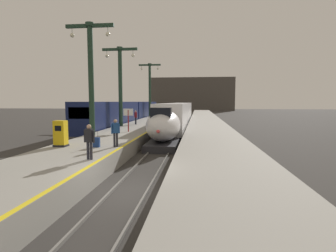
# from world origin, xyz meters

# --- Properties ---
(ground_plane) EXTENTS (260.00, 260.00, 0.00)m
(ground_plane) POSITION_xyz_m (0.00, 0.00, 0.00)
(ground_plane) COLOR #33302D
(platform_left) EXTENTS (4.80, 110.00, 1.05)m
(platform_left) POSITION_xyz_m (-4.05, 24.75, 0.53)
(platform_left) COLOR gray
(platform_left) RESTS_ON ground
(platform_right) EXTENTS (4.80, 110.00, 1.05)m
(platform_right) POSITION_xyz_m (4.05, 24.75, 0.53)
(platform_right) COLOR gray
(platform_right) RESTS_ON ground
(platform_left_safety_stripe) EXTENTS (0.20, 107.80, 0.01)m
(platform_left_safety_stripe) POSITION_xyz_m (-1.77, 24.75, 1.05)
(platform_left_safety_stripe) COLOR yellow
(platform_left_safety_stripe) RESTS_ON platform_left
(rail_main_left) EXTENTS (0.08, 110.00, 0.12)m
(rail_main_left) POSITION_xyz_m (-0.75, 27.50, 0.06)
(rail_main_left) COLOR slate
(rail_main_left) RESTS_ON ground
(rail_main_right) EXTENTS (0.08, 110.00, 0.12)m
(rail_main_right) POSITION_xyz_m (0.75, 27.50, 0.06)
(rail_main_right) COLOR slate
(rail_main_right) RESTS_ON ground
(rail_secondary_left) EXTENTS (0.08, 110.00, 0.12)m
(rail_secondary_left) POSITION_xyz_m (-8.85, 27.50, 0.06)
(rail_secondary_left) COLOR slate
(rail_secondary_left) RESTS_ON ground
(rail_secondary_right) EXTENTS (0.08, 110.00, 0.12)m
(rail_secondary_right) POSITION_xyz_m (-7.35, 27.50, 0.06)
(rail_secondary_right) COLOR slate
(rail_secondary_right) RESTS_ON ground
(highspeed_train_main) EXTENTS (2.92, 37.66, 3.60)m
(highspeed_train_main) POSITION_xyz_m (0.00, 26.42, 1.93)
(highspeed_train_main) COLOR silver
(highspeed_train_main) RESTS_ON ground
(regional_train_adjacent) EXTENTS (2.85, 36.60, 3.80)m
(regional_train_adjacent) POSITION_xyz_m (-8.10, 31.13, 2.13)
(regional_train_adjacent) COLOR #141E4C
(regional_train_adjacent) RESTS_ON ground
(station_column_mid) EXTENTS (4.00, 0.68, 9.09)m
(station_column_mid) POSITION_xyz_m (-5.90, 10.50, 6.53)
(station_column_mid) COLOR #1E3828
(station_column_mid) RESTS_ON platform_left
(station_column_far) EXTENTS (4.00, 0.68, 8.83)m
(station_column_far) POSITION_xyz_m (-5.90, 18.74, 6.39)
(station_column_far) COLOR #1E3828
(station_column_far) RESTS_ON platform_left
(station_column_distant) EXTENTS (4.00, 0.68, 9.61)m
(station_column_distant) POSITION_xyz_m (-5.90, 37.16, 6.80)
(station_column_distant) COLOR #1E3828
(station_column_distant) RESTS_ON platform_left
(passenger_near_edge) EXTENTS (0.44, 0.42, 1.69)m
(passenger_near_edge) POSITION_xyz_m (-2.14, 4.98, 2.04)
(passenger_near_edge) COLOR #23232D
(passenger_near_edge) RESTS_ON platform_left
(passenger_mid_platform) EXTENTS (0.56, 0.28, 1.69)m
(passenger_mid_platform) POSITION_xyz_m (-2.28, 1.37, 2.04)
(passenger_mid_platform) COLOR #23232D
(passenger_mid_platform) RESTS_ON platform_left
(passenger_far_waiting) EXTENTS (0.39, 0.49, 1.69)m
(passenger_far_waiting) POSITION_xyz_m (-4.70, 20.93, 2.04)
(passenger_far_waiting) COLOR #23232D
(passenger_far_waiting) RESTS_ON platform_left
(rolling_suitcase) EXTENTS (0.40, 0.22, 0.98)m
(rolling_suitcase) POSITION_xyz_m (-3.28, 4.73, 1.35)
(rolling_suitcase) COLOR navy
(rolling_suitcase) RESTS_ON platform_left
(ticket_machine_yellow) EXTENTS (0.76, 0.62, 1.60)m
(ticket_machine_yellow) POSITION_xyz_m (-5.55, 4.74, 1.79)
(ticket_machine_yellow) COLOR yellow
(ticket_machine_yellow) RESTS_ON platform_left
(departure_info_board) EXTENTS (0.90, 0.10, 2.12)m
(departure_info_board) POSITION_xyz_m (-3.52, 13.10, 2.56)
(departure_info_board) COLOR maroon
(departure_info_board) RESTS_ON platform_left
(terminus_back_wall) EXTENTS (36.00, 2.00, 14.00)m
(terminus_back_wall) POSITION_xyz_m (0.00, 102.00, 7.00)
(terminus_back_wall) COLOR #4C4742
(terminus_back_wall) RESTS_ON ground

